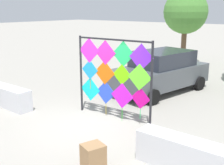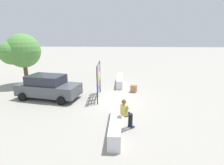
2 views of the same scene
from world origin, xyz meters
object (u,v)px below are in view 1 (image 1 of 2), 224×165
parked_car (161,71)px  kite_display_rack (113,72)px  cardboard_box_large (93,157)px  tree_far_right (185,12)px

parked_car → kite_display_rack: bearing=-84.6°
kite_display_rack → parked_car: kite_display_rack is taller
cardboard_box_large → tree_far_right: 13.73m
parked_car → tree_far_right: (-2.05, 6.55, 2.36)m
parked_car → tree_far_right: tree_far_right is taller
cardboard_box_large → tree_far_right: tree_far_right is taller
kite_display_rack → parked_car: 3.72m
tree_far_right → kite_display_rack: bearing=-76.8°
cardboard_box_large → kite_display_rack: bearing=119.9°
kite_display_rack → tree_far_right: tree_far_right is taller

